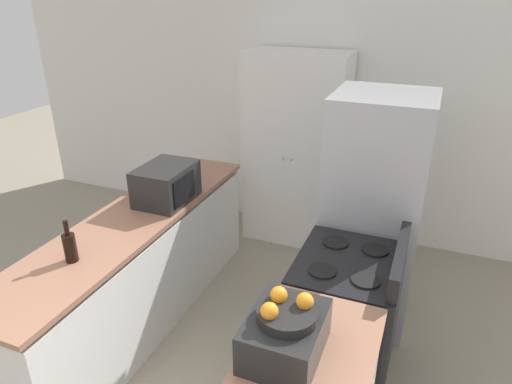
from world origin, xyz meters
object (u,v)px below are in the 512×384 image
(stove, at_px, (344,319))
(fruit_bowl, at_px, (286,311))
(microwave, at_px, (166,184))
(pantry_cabinet, at_px, (296,150))
(wine_bottle, at_px, (70,246))
(refrigerator, at_px, (373,212))
(toaster_oven, at_px, (285,335))

(stove, relative_size, fruit_bowl, 3.93)
(stove, bearing_deg, microwave, 167.93)
(pantry_cabinet, height_order, wine_bottle, pantry_cabinet)
(stove, xyz_separation_m, refrigerator, (0.03, 0.76, 0.44))
(wine_bottle, bearing_deg, stove, 21.83)
(pantry_cabinet, relative_size, toaster_oven, 4.49)
(microwave, bearing_deg, toaster_oven, -41.16)
(stove, height_order, microwave, microwave)
(stove, distance_m, toaster_oven, 1.05)
(toaster_oven, bearing_deg, microwave, 138.84)
(wine_bottle, relative_size, toaster_oven, 0.65)
(refrigerator, relative_size, fruit_bowl, 6.60)
(refrigerator, distance_m, toaster_oven, 1.65)
(microwave, bearing_deg, pantry_cabinet, 66.33)
(refrigerator, xyz_separation_m, wine_bottle, (-1.62, -1.39, 0.11))
(toaster_oven, bearing_deg, stove, 81.76)
(refrigerator, height_order, microwave, refrigerator)
(pantry_cabinet, xyz_separation_m, wine_bottle, (-0.70, -2.36, 0.06))
(refrigerator, height_order, toaster_oven, refrigerator)
(stove, height_order, fruit_bowl, fruit_bowl)
(pantry_cabinet, bearing_deg, wine_bottle, -106.50)
(refrigerator, xyz_separation_m, fruit_bowl, (-0.15, -1.64, 0.26))
(stove, distance_m, wine_bottle, 1.80)
(refrigerator, relative_size, wine_bottle, 6.47)
(microwave, height_order, wine_bottle, microwave)
(microwave, distance_m, toaster_oven, 1.83)
(refrigerator, bearing_deg, wine_bottle, -139.22)
(pantry_cabinet, relative_size, fruit_bowl, 7.03)
(stove, relative_size, microwave, 2.24)
(fruit_bowl, bearing_deg, toaster_oven, 175.16)
(stove, bearing_deg, pantry_cabinet, 117.35)
(wine_bottle, relative_size, fruit_bowl, 1.02)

